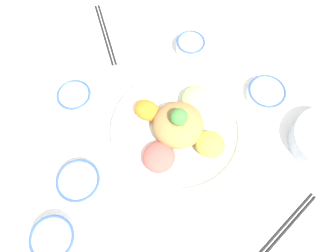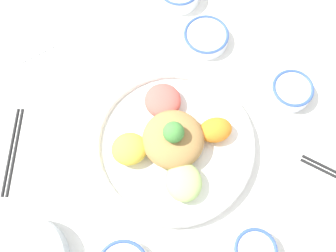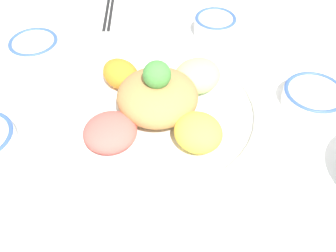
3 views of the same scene
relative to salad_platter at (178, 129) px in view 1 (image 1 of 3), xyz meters
The scene contains 10 objects.
ground_plane 0.04m from the salad_platter, behind, with size 2.40×2.40×0.00m, color white.
salad_platter is the anchor object (origin of this frame).
sauce_bowl_red 0.30m from the salad_platter, behind, with size 0.10×0.10×0.04m.
rice_bowl_blue 0.27m from the salad_platter, 48.53° to the left, with size 0.11×0.11×0.03m.
sauce_bowl_dark 0.28m from the salad_platter, 127.67° to the right, with size 0.11×0.11×0.03m.
rice_bowl_plain 0.40m from the salad_platter, 113.31° to the right, with size 0.11×0.11×0.04m.
sauce_bowl_far 0.28m from the salad_platter, 105.23° to the left, with size 0.09×0.09×0.04m.
side_serving_bowl 0.38m from the salad_platter, 19.21° to the left, with size 0.17×0.17×0.05m.
chopsticks_pair_near 0.36m from the salad_platter, 18.50° to the right, with size 0.10×0.19×0.01m.
chopsticks_pair_far 0.40m from the salad_platter, 147.23° to the left, with size 0.17×0.19×0.01m.
Camera 1 is at (0.14, -0.32, 0.82)m, focal length 35.00 mm.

